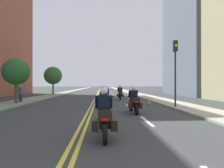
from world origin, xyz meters
The scene contains 17 objects.
ground_plane centered at (0.00, 48.00, 0.00)m, with size 264.00×264.00×0.00m, color #333838.
sidewalk_left centered at (-7.02, 48.00, 0.06)m, with size 2.61×144.00×0.12m, color gray.
sidewalk_right centered at (7.02, 48.00, 0.06)m, with size 2.61×144.00×0.12m, color #9C9A85.
centreline_yellow_inner centered at (-0.12, 48.00, 0.00)m, with size 0.12×132.00×0.01m, color yellow.
centreline_yellow_outer centered at (0.12, 48.00, 0.00)m, with size 0.12×132.00×0.01m, color yellow.
lane_dashes_white centered at (2.86, 29.00, 0.00)m, with size 0.14×56.40×0.01m.
building_right_1 centered at (16.32, 29.03, 15.32)m, with size 6.73×13.15×30.64m.
motorcycle_0 centered at (0.83, 5.34, 0.65)m, with size 0.77×2.09×1.63m.
motorcycle_1 centered at (2.67, 10.34, 0.65)m, with size 0.78×2.19×1.64m.
motorcycle_2 centered at (1.07, 14.69, 0.67)m, with size 0.78×2.31×1.64m.
motorcycle_3 centered at (2.80, 19.96, 0.68)m, with size 0.77×2.18×1.67m.
motorcycle_4 centered at (0.85, 24.57, 0.64)m, with size 0.78×2.24×1.60m.
traffic_cone_0 centered at (4.86, 15.27, 0.37)m, with size 0.34×0.34×0.74m.
traffic_light_near centered at (6.11, 12.55, 3.39)m, with size 0.28×0.38×4.93m.
pedestrian_1 centered at (-6.90, 17.19, 0.87)m, with size 0.26×0.49×1.68m.
street_tree_0 centered at (-6.72, 15.88, 2.83)m, with size 2.30×2.30×4.00m.
street_tree_1 centered at (-7.21, 29.84, 3.20)m, with size 2.88×2.88×4.65m.
Camera 1 is at (0.76, -0.51, 1.70)m, focal length 29.37 mm.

